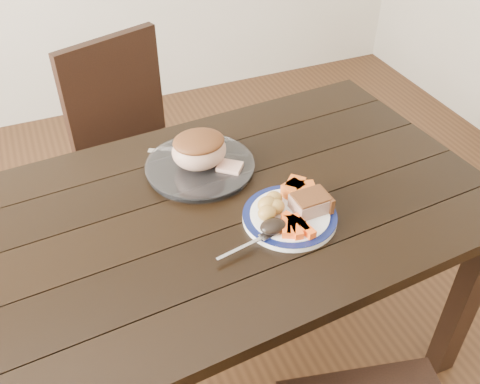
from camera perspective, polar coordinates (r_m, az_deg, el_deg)
name	(u,v)px	position (r m, az deg, el deg)	size (l,w,h in m)	color
ground	(218,363)	(2.06, -2.38, -17.73)	(4.00, 4.00, 0.00)	#472B16
dining_table	(212,233)	(1.55, -3.03, -4.39)	(1.67, 1.02, 0.75)	black
chair_far	(135,144)	(2.18, -11.11, 5.06)	(0.54, 0.55, 0.93)	black
dinner_plate	(290,217)	(1.45, 5.31, -2.68)	(0.26, 0.26, 0.02)	white
plate_rim	(290,215)	(1.45, 5.33, -2.43)	(0.26, 0.26, 0.02)	#0C1440
serving_platter	(200,167)	(1.62, -4.27, 2.62)	(0.32, 0.32, 0.02)	white
pork_slice	(310,203)	(1.45, 7.48, -1.22)	(0.09, 0.07, 0.04)	tan
roasted_potatoes	(271,206)	(1.43, 3.29, -1.48)	(0.09, 0.09, 0.05)	gold
carrot_batons	(295,226)	(1.40, 5.91, -3.61)	(0.08, 0.11, 0.02)	#FF5715
pumpkin_wedges	(298,189)	(1.50, 6.17, 0.33)	(0.09, 0.09, 0.04)	orange
dark_mushroom	(273,226)	(1.38, 3.55, -3.67)	(0.07, 0.05, 0.03)	black
fork	(251,244)	(1.36, 1.19, -5.52)	(0.18, 0.05, 0.00)	silver
roast_joint	(199,151)	(1.59, -4.38, 4.41)	(0.16, 0.14, 0.11)	tan
cut_slice	(230,167)	(1.59, -1.10, 2.65)	(0.07, 0.06, 0.02)	tan
carving_knife	(217,154)	(1.68, -2.50, 4.06)	(0.29, 0.18, 0.01)	silver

